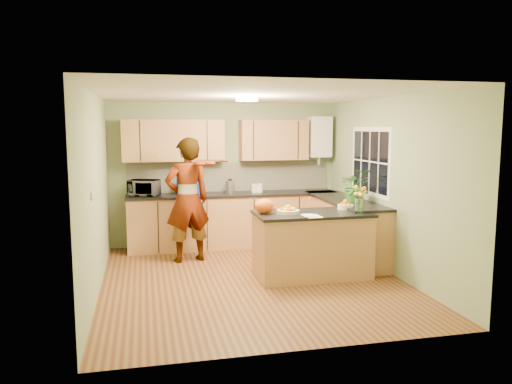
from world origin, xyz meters
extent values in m
plane|color=#582D19|center=(0.00, 0.00, 0.00)|extent=(4.50, 4.50, 0.00)
cube|color=white|center=(0.00, 0.00, 2.50)|extent=(4.00, 4.50, 0.02)
cube|color=#8EA374|center=(0.00, 2.25, 1.25)|extent=(4.00, 0.02, 2.50)
cube|color=#8EA374|center=(0.00, -2.25, 1.25)|extent=(4.00, 0.02, 2.50)
cube|color=#8EA374|center=(-2.00, 0.00, 1.25)|extent=(0.02, 4.50, 2.50)
cube|color=#8EA374|center=(2.00, 0.00, 1.25)|extent=(0.02, 4.50, 2.50)
cube|color=#B67649|center=(0.10, 1.95, 0.45)|extent=(3.60, 0.60, 0.90)
cube|color=black|center=(0.10, 1.94, 0.92)|extent=(3.64, 0.62, 0.04)
cube|color=#B67649|center=(1.70, 0.85, 0.45)|extent=(0.60, 2.20, 0.90)
cube|color=black|center=(1.69, 0.85, 0.92)|extent=(0.62, 2.24, 0.04)
cube|color=silver|center=(0.10, 2.23, 1.20)|extent=(3.60, 0.02, 0.52)
cube|color=#B67649|center=(-0.90, 2.08, 1.85)|extent=(1.70, 0.34, 0.70)
cube|color=#B67649|center=(0.85, 2.08, 1.85)|extent=(1.20, 0.34, 0.70)
cube|color=white|center=(1.70, 2.09, 1.90)|extent=(0.40, 0.30, 0.72)
cylinder|color=silver|center=(1.70, 2.09, 1.50)|extent=(0.06, 0.06, 0.20)
cube|color=white|center=(1.99, 0.60, 1.55)|extent=(0.01, 1.30, 1.05)
cube|color=black|center=(1.99, 0.60, 1.55)|extent=(0.01, 1.18, 0.92)
cube|color=white|center=(-1.99, -0.60, 1.30)|extent=(0.02, 0.09, 0.09)
cylinder|color=#FFEABF|center=(0.00, 0.30, 2.46)|extent=(0.30, 0.30, 0.06)
cylinder|color=white|center=(0.00, 0.30, 2.49)|extent=(0.10, 0.10, 0.02)
cube|color=#B67649|center=(0.85, -0.03, 0.43)|extent=(1.54, 0.77, 0.87)
cube|color=black|center=(0.85, -0.03, 0.89)|extent=(1.58, 0.81, 0.04)
cylinder|color=beige|center=(0.50, -0.03, 0.93)|extent=(0.31, 0.31, 0.05)
cylinder|color=beige|center=(1.40, 0.12, 0.94)|extent=(0.23, 0.23, 0.07)
cylinder|color=silver|center=(1.45, -0.21, 1.01)|extent=(0.10, 0.10, 0.20)
ellipsoid|color=#EC5613|center=(0.18, 0.02, 1.01)|extent=(0.30, 0.27, 0.20)
cube|color=white|center=(0.75, -0.33, 0.91)|extent=(0.20, 0.27, 0.01)
imported|color=#E6B58C|center=(-0.76, 1.16, 0.96)|extent=(0.79, 0.61, 1.92)
imported|color=white|center=(-1.41, 1.96, 1.07)|extent=(0.56, 0.47, 0.26)
cube|color=navy|center=(-0.67, 1.98, 1.07)|extent=(0.40, 0.34, 0.27)
cylinder|color=silver|center=(0.05, 1.98, 1.05)|extent=(0.16, 0.16, 0.22)
sphere|color=black|center=(0.05, 1.98, 1.20)|extent=(0.08, 0.08, 0.08)
cylinder|color=beige|center=(0.47, 1.97, 1.02)|extent=(0.12, 0.12, 0.15)
cylinder|color=white|center=(0.57, 1.95, 1.02)|extent=(0.13, 0.13, 0.15)
imported|color=#2B6A23|center=(1.70, 0.45, 1.20)|extent=(0.55, 0.51, 0.52)
camera|label=1|loc=(-1.41, -6.48, 2.08)|focal=35.00mm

